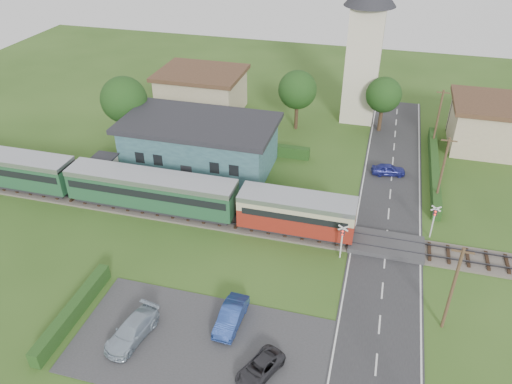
% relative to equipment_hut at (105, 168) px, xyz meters
% --- Properties ---
extents(ground, '(120.00, 120.00, 0.00)m').
position_rel_equipment_hut_xyz_m(ground, '(18.00, -5.20, -1.75)').
color(ground, '#2D4C19').
extents(railway_track, '(76.00, 3.20, 0.49)m').
position_rel_equipment_hut_xyz_m(railway_track, '(18.00, -3.20, -1.64)').
color(railway_track, '#4C443D').
rests_on(railway_track, ground).
extents(road, '(6.00, 70.00, 0.05)m').
position_rel_equipment_hut_xyz_m(road, '(28.00, -5.20, -1.72)').
color(road, '#28282B').
rests_on(road, ground).
extents(car_park, '(17.00, 9.00, 0.08)m').
position_rel_equipment_hut_xyz_m(car_park, '(16.50, -17.20, -1.71)').
color(car_park, '#333335').
rests_on(car_park, ground).
extents(crossing_deck, '(6.20, 3.40, 0.45)m').
position_rel_equipment_hut_xyz_m(crossing_deck, '(28.00, -3.20, -1.52)').
color(crossing_deck, '#333335').
rests_on(crossing_deck, ground).
extents(platform, '(30.00, 3.00, 0.45)m').
position_rel_equipment_hut_xyz_m(platform, '(8.00, 0.00, -1.52)').
color(platform, gray).
rests_on(platform, ground).
extents(equipment_hut, '(2.30, 2.30, 2.55)m').
position_rel_equipment_hut_xyz_m(equipment_hut, '(0.00, 0.00, 0.00)').
color(equipment_hut, beige).
rests_on(equipment_hut, platform).
extents(station_building, '(16.00, 9.00, 5.30)m').
position_rel_equipment_hut_xyz_m(station_building, '(8.00, 5.79, 0.95)').
color(station_building, '#2C4F5C').
rests_on(station_building, ground).
extents(train, '(43.20, 2.90, 3.40)m').
position_rel_equipment_hut_xyz_m(train, '(3.43, -3.20, 0.43)').
color(train, '#232328').
rests_on(train, ground).
extents(church_tower, '(6.00, 6.00, 17.60)m').
position_rel_equipment_hut_xyz_m(church_tower, '(23.00, 22.80, 8.48)').
color(church_tower, beige).
rests_on(church_tower, ground).
extents(house_west, '(10.80, 8.80, 5.50)m').
position_rel_equipment_hut_xyz_m(house_west, '(3.00, 19.80, 1.04)').
color(house_west, tan).
rests_on(house_west, ground).
extents(house_east, '(8.80, 8.80, 5.50)m').
position_rel_equipment_hut_xyz_m(house_east, '(38.00, 18.80, 1.05)').
color(house_east, tan).
rests_on(house_east, ground).
extents(hedge_carpark, '(0.80, 9.00, 1.20)m').
position_rel_equipment_hut_xyz_m(hedge_carpark, '(7.00, -17.20, -1.15)').
color(hedge_carpark, '#193814').
rests_on(hedge_carpark, ground).
extents(hedge_roadside, '(0.80, 18.00, 1.20)m').
position_rel_equipment_hut_xyz_m(hedge_roadside, '(32.20, 10.80, -1.15)').
color(hedge_roadside, '#193814').
rests_on(hedge_roadside, ground).
extents(hedge_station, '(22.00, 0.80, 1.30)m').
position_rel_equipment_hut_xyz_m(hedge_station, '(8.00, 10.30, -1.10)').
color(hedge_station, '#193814').
rests_on(hedge_station, ground).
extents(tree_a, '(5.20, 5.20, 8.00)m').
position_rel_equipment_hut_xyz_m(tree_a, '(-2.00, 8.80, 3.63)').
color(tree_a, '#332316').
rests_on(tree_a, ground).
extents(tree_b, '(4.60, 4.60, 7.34)m').
position_rel_equipment_hut_xyz_m(tree_b, '(16.00, 17.80, 3.27)').
color(tree_b, '#332316').
rests_on(tree_b, ground).
extents(tree_c, '(4.20, 4.20, 6.78)m').
position_rel_equipment_hut_xyz_m(tree_c, '(26.00, 19.80, 2.91)').
color(tree_c, '#332316').
rests_on(tree_c, ground).
extents(utility_pole_b, '(1.40, 0.22, 7.00)m').
position_rel_equipment_hut_xyz_m(utility_pole_b, '(32.20, -11.20, 1.88)').
color(utility_pole_b, '#473321').
rests_on(utility_pole_b, ground).
extents(utility_pole_c, '(1.40, 0.22, 7.00)m').
position_rel_equipment_hut_xyz_m(utility_pole_c, '(32.20, 4.80, 1.88)').
color(utility_pole_c, '#473321').
rests_on(utility_pole_c, ground).
extents(utility_pole_d, '(1.40, 0.22, 7.00)m').
position_rel_equipment_hut_xyz_m(utility_pole_d, '(32.20, 16.80, 1.88)').
color(utility_pole_d, '#473321').
rests_on(utility_pole_d, ground).
extents(crossing_signal_near, '(0.84, 0.28, 3.28)m').
position_rel_equipment_hut_xyz_m(crossing_signal_near, '(24.40, -5.61, 0.39)').
color(crossing_signal_near, silver).
rests_on(crossing_signal_near, ground).
extents(crossing_signal_far, '(0.84, 0.28, 3.28)m').
position_rel_equipment_hut_xyz_m(crossing_signal_far, '(31.60, -0.81, 0.39)').
color(crossing_signal_far, silver).
rests_on(crossing_signal_far, ground).
extents(streetlamp_west, '(0.30, 0.30, 5.15)m').
position_rel_equipment_hut_xyz_m(streetlamp_west, '(-4.00, 14.80, 1.29)').
color(streetlamp_west, '#3F3F47').
rests_on(streetlamp_west, ground).
extents(streetlamp_east, '(0.30, 0.30, 5.15)m').
position_rel_equipment_hut_xyz_m(streetlamp_east, '(34.00, 21.80, 1.29)').
color(streetlamp_east, '#3F3F47').
rests_on(streetlamp_east, ground).
extents(car_on_road, '(3.65, 2.01, 1.18)m').
position_rel_equipment_hut_xyz_m(car_on_road, '(27.57, 9.15, -1.11)').
color(car_on_road, navy).
rests_on(car_on_road, road).
extents(car_park_blue, '(1.58, 4.15, 1.35)m').
position_rel_equipment_hut_xyz_m(car_park_blue, '(17.95, -14.82, -0.99)').
color(car_park_blue, navy).
rests_on(car_park_blue, car_park).
extents(car_park_silver, '(2.65, 4.83, 1.33)m').
position_rel_equipment_hut_xyz_m(car_park_silver, '(11.90, -17.79, -1.00)').
color(car_park_silver, '#9AAABA').
rests_on(car_park_silver, car_park).
extents(car_park_dark, '(2.98, 3.99, 1.01)m').
position_rel_equipment_hut_xyz_m(car_park_dark, '(20.95, -18.33, -1.16)').
color(car_park_dark, '#2C2C30').
rests_on(car_park_dark, car_park).
extents(pedestrian_near, '(0.62, 0.50, 1.48)m').
position_rel_equipment_hut_xyz_m(pedestrian_near, '(14.69, -0.54, -0.56)').
color(pedestrian_near, gray).
rests_on(pedestrian_near, platform).
extents(pedestrian_far, '(0.90, 1.02, 1.75)m').
position_rel_equipment_hut_xyz_m(pedestrian_far, '(0.97, 0.21, -0.42)').
color(pedestrian_far, gray).
rests_on(pedestrian_far, platform).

